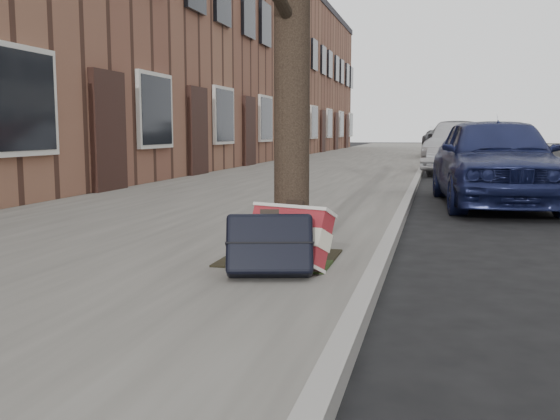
% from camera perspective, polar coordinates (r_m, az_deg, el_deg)
% --- Properties ---
extents(near_sidewalk, '(5.00, 70.00, 0.12)m').
position_cam_1_polar(near_sidewalk, '(18.66, 5.31, 3.98)').
color(near_sidewalk, slate).
rests_on(near_sidewalk, ground).
extents(house_near, '(6.80, 40.00, 7.00)m').
position_cam_1_polar(house_near, '(21.43, -10.38, 13.52)').
color(house_near, brown).
rests_on(house_near, ground).
extents(dirt_patch, '(0.85, 0.85, 0.02)m').
position_cam_1_polar(dirt_patch, '(4.86, 0.00, -4.39)').
color(dirt_patch, black).
rests_on(dirt_patch, near_sidewalk).
extents(suitcase_red, '(0.67, 0.50, 0.46)m').
position_cam_1_polar(suitcase_red, '(4.47, 0.77, -2.51)').
color(suitcase_red, maroon).
rests_on(suitcase_red, near_sidewalk).
extents(suitcase_navy, '(0.65, 0.48, 0.45)m').
position_cam_1_polar(suitcase_navy, '(4.20, -0.96, -3.18)').
color(suitcase_navy, black).
rests_on(suitcase_navy, near_sidewalk).
extents(car_near_front, '(1.94, 4.11, 1.36)m').
position_cam_1_polar(car_near_front, '(9.86, 19.00, 4.35)').
color(car_near_front, '#171D46').
rests_on(car_near_front, ground).
extents(car_near_mid, '(2.23, 4.27, 1.34)m').
position_cam_1_polar(car_near_mid, '(17.06, 16.61, 5.46)').
color(car_near_mid, '#AAACB2').
rests_on(car_near_mid, ground).
extents(car_near_back, '(2.56, 5.48, 1.52)m').
position_cam_1_polar(car_near_back, '(25.34, 15.84, 6.16)').
color(car_near_back, '#323336').
rests_on(car_near_back, ground).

